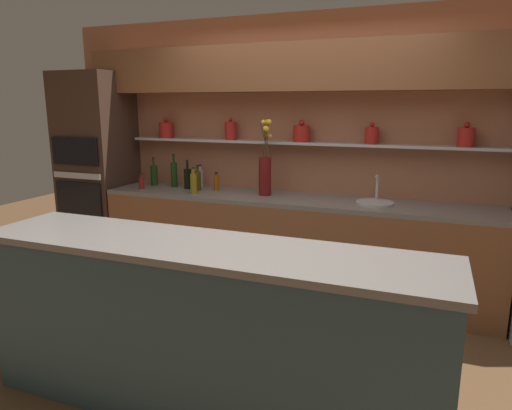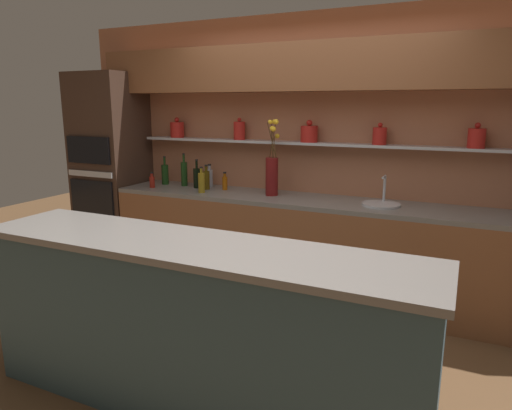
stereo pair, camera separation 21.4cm
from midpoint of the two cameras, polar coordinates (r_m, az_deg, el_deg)
ground_plane at (r=3.46m, az=-3.09°, el=-18.28°), size 12.00×12.00×0.00m
back_wall_unit at (r=4.41m, az=4.96°, el=9.61°), size 5.20×0.44×2.60m
back_counter_unit at (r=4.35m, az=2.82°, el=-5.02°), size 3.68×0.62×0.92m
island_counter at (r=2.72m, az=-8.87°, el=-15.13°), size 2.69×0.61×1.02m
oven_tower at (r=5.32m, az=-20.25°, el=3.94°), size 0.68×0.64×2.10m
flower_vase at (r=4.31m, az=-0.28°, el=4.21°), size 0.14×0.15×0.72m
sink_fixture at (r=4.07m, az=13.19°, el=0.44°), size 0.32×0.32×0.25m
bottle_oil_0 at (r=4.64m, az=-8.61°, el=3.09°), size 0.06×0.06×0.25m
bottle_sauce_1 at (r=4.61m, az=-6.30°, el=2.77°), size 0.05×0.05×0.18m
bottle_sauce_2 at (r=4.83m, az=-15.34°, el=2.73°), size 0.05×0.05×0.16m
bottle_wine_3 at (r=4.87m, az=-11.44°, el=3.82°), size 0.07×0.07×0.35m
bottle_wine_4 at (r=5.01m, az=-13.82°, el=3.67°), size 0.07×0.07×0.30m
bottle_oil_5 at (r=4.47m, az=-9.18°, el=2.74°), size 0.07×0.07×0.26m
bottle_spirit_6 at (r=4.80m, az=-8.26°, el=3.36°), size 0.07×0.07×0.24m
bottle_wine_7 at (r=4.74m, az=-9.83°, el=3.32°), size 0.07×0.07×0.30m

